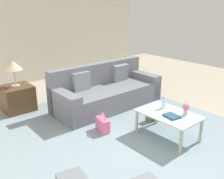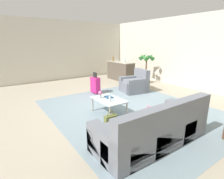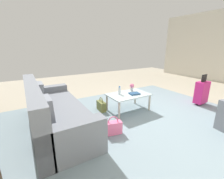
% 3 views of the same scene
% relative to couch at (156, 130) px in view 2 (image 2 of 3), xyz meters
% --- Properties ---
extents(ground_plane, '(12.00, 12.00, 0.00)m').
position_rel_couch_xyz_m(ground_plane, '(-2.20, 0.60, -0.31)').
color(ground_plane, '#A89E89').
extents(wall_back, '(10.24, 0.12, 3.10)m').
position_rel_couch_xyz_m(wall_back, '(-2.20, 4.66, 1.24)').
color(wall_back, beige).
rests_on(wall_back, ground).
extents(wall_left, '(0.12, 8.00, 3.10)m').
position_rel_couch_xyz_m(wall_left, '(-7.26, 0.60, 1.24)').
color(wall_left, beige).
rests_on(wall_left, ground).
extents(area_rug, '(5.20, 4.40, 0.01)m').
position_rel_couch_xyz_m(area_rug, '(-1.60, 0.80, -0.30)').
color(area_rug, gray).
rests_on(area_rug, ground).
extents(couch, '(0.96, 2.44, 0.92)m').
position_rel_couch_xyz_m(couch, '(0.00, 0.00, 0.00)').
color(couch, slate).
rests_on(couch, ground).
extents(armchair, '(1.04, 1.08, 0.92)m').
position_rel_couch_xyz_m(armchair, '(-3.09, 2.27, -0.00)').
color(armchair, slate).
rests_on(armchair, ground).
extents(coffee_table, '(1.01, 0.65, 0.44)m').
position_rel_couch_xyz_m(coffee_table, '(-1.80, 0.10, 0.08)').
color(coffee_table, silver).
rests_on(coffee_table, ground).
extents(water_bottle, '(0.06, 0.06, 0.20)m').
position_rel_couch_xyz_m(water_bottle, '(-1.60, -0.00, 0.23)').
color(water_bottle, silver).
rests_on(water_bottle, coffee_table).
extents(coffee_table_book, '(0.27, 0.22, 0.03)m').
position_rel_couch_xyz_m(coffee_table_book, '(-1.92, 0.18, 0.15)').
color(coffee_table_book, navy).
rests_on(coffee_table_book, coffee_table).
extents(flower_vase, '(0.11, 0.11, 0.21)m').
position_rel_couch_xyz_m(flower_vase, '(-2.02, -0.05, 0.26)').
color(flower_vase, '#B2B7BC').
rests_on(flower_vase, coffee_table).
extents(bar_console, '(1.69, 0.63, 0.98)m').
position_rel_couch_xyz_m(bar_console, '(-5.30, 3.20, 0.20)').
color(bar_console, brown).
rests_on(bar_console, ground).
extents(wine_glass_leftmost, '(0.08, 0.08, 0.15)m').
position_rel_couch_xyz_m(wine_glass_leftmost, '(-5.88, 3.21, 0.78)').
color(wine_glass_leftmost, silver).
rests_on(wine_glass_leftmost, bar_console).
extents(wine_glass_left_of_centre, '(0.08, 0.08, 0.15)m').
position_rel_couch_xyz_m(wine_glass_left_of_centre, '(-4.73, 3.24, 0.78)').
color(wine_glass_left_of_centre, silver).
rests_on(wine_glass_left_of_centre, bar_console).
extents(wine_bottle_amber, '(0.07, 0.07, 0.30)m').
position_rel_couch_xyz_m(wine_bottle_amber, '(-5.80, 3.08, 0.79)').
color(wine_bottle_amber, brown).
rests_on(wine_bottle_amber, bar_console).
extents(wine_bottle_clear, '(0.07, 0.07, 0.30)m').
position_rel_couch_xyz_m(wine_bottle_clear, '(-4.79, 3.08, 0.79)').
color(wine_bottle_clear, silver).
rests_on(wine_bottle_clear, bar_console).
extents(suitcase_magenta, '(0.41, 0.24, 0.85)m').
position_rel_couch_xyz_m(suitcase_magenta, '(-3.80, 0.80, 0.05)').
color(suitcase_magenta, '#D12375').
rests_on(suitcase_magenta, ground).
extents(handbag_pink, '(0.34, 0.20, 0.36)m').
position_rel_couch_xyz_m(handbag_pink, '(-0.93, 0.81, -0.18)').
color(handbag_pink, pink).
rests_on(handbag_pink, ground).
extents(handbag_olive, '(0.16, 0.33, 0.36)m').
position_rel_couch_xyz_m(handbag_olive, '(-1.22, -0.24, -0.18)').
color(handbag_olive, olive).
rests_on(handbag_olive, ground).
extents(potted_palm, '(0.64, 0.64, 1.49)m').
position_rel_couch_xyz_m(potted_palm, '(-4.00, 3.80, 0.46)').
color(potted_palm, '#84664C').
rests_on(potted_palm, ground).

